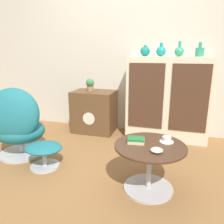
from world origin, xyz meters
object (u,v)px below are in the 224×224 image
Objects in this scene: sideboard at (167,99)px; vase_rightmost at (200,52)px; egg_chair at (16,124)px; teacup at (167,140)px; coffee_table at (149,162)px; bowl at (157,150)px; book_stack at (136,140)px; vase_leftmost at (145,51)px; vase_inner_left at (161,51)px; tv_console at (94,111)px; vase_inner_right at (179,51)px; potted_plant at (90,84)px; ottoman at (44,150)px.

vase_rightmost is (0.36, 0.00, 0.64)m from sideboard.
egg_chair is 1.71m from teacup.
coffee_table is 0.23m from bowl.
vase_leftmost is at bearing 96.00° from book_stack.
vase_leftmost is (-0.34, 0.00, 0.64)m from sideboard.
bowl is at bearing -105.94° from teacup.
vase_leftmost is 0.84× the size of vase_inner_left.
tv_console is 1.21m from egg_chair.
vase_inner_left reaches higher than tv_console.
coffee_table is 3.26× the size of vase_inner_right.
bowl is (-0.12, -1.46, -0.77)m from vase_inner_right.
vase_inner_left reaches higher than potted_plant.
ottoman is (-0.12, -1.22, -0.12)m from tv_console.
vase_inner_right is 1.08× the size of vase_rightmost.
tv_console is at bearing -178.37° from sideboard.
book_stack is 1.57× the size of bowl.
bowl is (0.07, -0.12, 0.18)m from coffee_table.
bowl is (-0.01, -1.45, -0.13)m from sideboard.
vase_inner_right is at bearing 180.00° from vase_rightmost.
ottoman is (0.44, -0.15, -0.21)m from egg_chair.
potted_plant is (-1.51, -0.03, -0.48)m from vase_rightmost.
ottoman is 1.33m from potted_plant.
vase_rightmost is (1.57, 1.25, 1.02)m from ottoman.
book_stack reaches higher than bowl.
vase_inner_right is at bearing 1.57° from potted_plant.
teacup is at bearing -81.45° from vase_inner_left.
vase_leftmost is at bearing 55.33° from ottoman.
ottoman is at bearing -124.67° from vase_leftmost.
egg_chair reaches higher than bowl.
ottoman is at bearing -141.36° from vase_rightmost.
sideboard reaches higher than tv_console.
vase_rightmost is (0.70, 0.00, -0.01)m from vase_leftmost.
vase_leftmost is 0.79× the size of potted_plant.
sideboard is 0.73m from vase_leftmost.
sideboard is at bearing 81.24° from book_stack.
teacup is (-0.30, -1.22, -0.76)m from vase_rightmost.
vase_rightmost reaches higher than vase_inner_left.
vase_rightmost reaches higher than teacup.
teacup is at bearing 74.06° from bowl.
tv_console is at bearing -177.93° from vase_inner_left.
sideboard is at bearing 45.98° from ottoman.
sideboard is 1.36m from coffee_table.
teacup is at bearing 19.79° from book_stack.
vase_inner_right is at bearing 1.66° from tv_console.
vase_rightmost is at bearing 1.38° from tv_console.
vase_inner_left is 1.40× the size of teacup.
tv_console is 3.67× the size of vase_inner_left.
tv_console is 5.14× the size of teacup.
ottoman is at bearing -130.79° from vase_inner_left.
vase_inner_left is at bearing 180.00° from vase_rightmost.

